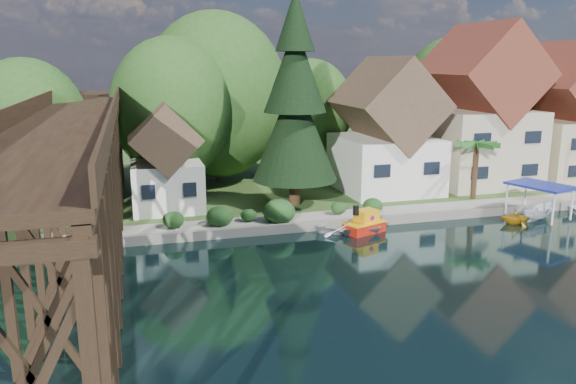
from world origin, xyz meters
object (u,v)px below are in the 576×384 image
object	(u,v)px
shed	(166,164)
boat_yellow	(517,215)
tugboat	(365,223)
palm_tree	(477,146)
house_center	(478,116)
conifer	(295,105)
house_right	(567,121)
boat_canopy	(538,205)
trestle_bridge	(81,171)
house_left	(386,135)
boat_white_a	(349,226)

from	to	relation	value
shed	boat_yellow	size ratio (longest dim) A/B	3.40
tugboat	palm_tree	bearing A→B (deg)	22.03
palm_tree	house_center	bearing A→B (deg)	56.27
shed	conifer	world-z (taller)	conifer
house_right	boat_canopy	world-z (taller)	house_right
conifer	palm_tree	distance (m)	14.66
shed	house_right	bearing A→B (deg)	2.39
house_right	boat_yellow	bearing A→B (deg)	-140.98
palm_tree	boat_canopy	distance (m)	6.56
house_center	conifer	size ratio (longest dim) A/B	0.89
boat_yellow	shed	bearing A→B (deg)	79.03
trestle_bridge	palm_tree	distance (m)	29.15
house_left	boat_yellow	size ratio (longest dim) A/B	4.77
boat_yellow	conifer	bearing A→B (deg)	71.14
boat_white_a	boat_canopy	distance (m)	14.11
house_right	house_center	bearing A→B (deg)	176.82
palm_tree	tugboat	bearing A→B (deg)	-157.97
house_right	boat_canopy	distance (m)	15.30
boat_white_a	boat_canopy	world-z (taller)	boat_canopy
tugboat	house_center	bearing A→B (deg)	33.60
tugboat	boat_yellow	distance (m)	11.11
boat_white_a	boat_yellow	bearing A→B (deg)	-70.76
conifer	tugboat	bearing A→B (deg)	-66.19
palm_tree	house_right	bearing A→B (deg)	20.77
boat_white_a	house_left	bearing A→B (deg)	-11.71
tugboat	boat_yellow	size ratio (longest dim) A/B	1.35
shed	boat_yellow	world-z (taller)	shed
shed	tugboat	xyz separation A→B (m)	(12.28, -7.78, -3.23)
house_left	tugboat	world-z (taller)	house_left
house_center	house_left	bearing A→B (deg)	-176.82
trestle_bridge	tugboat	distance (m)	17.99
palm_tree	tugboat	size ratio (longest dim) A/B	1.53
boat_canopy	trestle_bridge	bearing A→B (deg)	-178.32
house_left	house_center	world-z (taller)	house_center
house_right	palm_tree	xyz separation A→B (m)	(-12.50, -4.74, -1.09)
trestle_bridge	boat_white_a	distance (m)	17.08
house_left	conifer	xyz separation A→B (m)	(-8.63, -2.69, 2.88)
trestle_bridge	boat_yellow	xyz separation A→B (m)	(28.35, 0.58, -4.74)
house_left	palm_tree	xyz separation A→B (m)	(5.50, -4.74, -0.46)
house_center	shed	size ratio (longest dim) A/B	1.77
tugboat	boat_white_a	world-z (taller)	tugboat
palm_tree	boat_canopy	world-z (taller)	palm_tree
house_left	tugboat	xyz separation A→B (m)	(-5.72, -9.28, -4.54)
house_left	shed	xyz separation A→B (m)	(-18.00, -1.50, -1.31)
house_right	tugboat	bearing A→B (deg)	-158.63
tugboat	conifer	bearing A→B (deg)	113.81
conifer	boat_white_a	distance (m)	10.06
boat_canopy	tugboat	bearing A→B (deg)	177.11
house_right	palm_tree	bearing A→B (deg)	-159.23
boat_canopy	boat_yellow	xyz separation A→B (m)	(-1.98, -0.31, -0.52)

